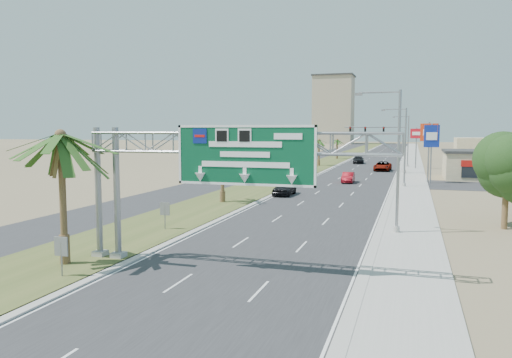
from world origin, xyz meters
The scene contains 30 objects.
ground centered at (0.00, 0.00, 0.00)m, with size 600.00×600.00×0.00m, color #8C7A59.
road centered at (0.00, 110.00, 0.01)m, with size 12.00×300.00×0.02m, color #28282B.
sidewalk_right centered at (8.50, 110.00, 0.05)m, with size 4.00×300.00×0.10m, color #9E9B93.
median_grass centered at (-10.00, 110.00, 0.06)m, with size 7.00×300.00×0.12m, color #404D22.
opposing_road centered at (-17.00, 110.00, 0.01)m, with size 8.00×300.00×0.02m, color #28282B.
sign_gantry centered at (-1.06, 9.93, 6.06)m, with size 16.75×1.24×7.50m.
palm_near centered at (-9.20, 8.00, 6.93)m, with size 5.70×5.70×8.35m.
palm_row_b centered at (-9.50, 32.00, 4.90)m, with size 3.99×3.99×5.95m.
palm_row_c centered at (-9.50, 48.00, 5.66)m, with size 3.99×3.99×6.75m.
palm_row_d centered at (-9.50, 66.00, 4.42)m, with size 3.99×3.99×5.45m.
palm_row_e centered at (-9.50, 85.00, 5.09)m, with size 3.99×3.99×6.15m.
palm_row_f centered at (-9.50, 110.00, 4.71)m, with size 3.99×3.99×5.75m.
streetlight_near centered at (7.30, 22.00, 4.69)m, with size 3.27×0.44×10.00m.
streetlight_mid centered at (7.30, 52.00, 4.69)m, with size 3.27×0.44×10.00m.
streetlight_far centered at (7.30, 88.00, 4.69)m, with size 3.27×0.44×10.00m.
signal_mast centered at (5.17, 71.97, 4.85)m, with size 10.28×0.71×8.00m.
store_building centered at (22.00, 66.00, 2.00)m, with size 18.00×10.00×4.00m, color tan.
oak_near centered at (15.00, 26.00, 4.53)m, with size 4.50×4.50×6.80m.
median_signback_a centered at (-7.80, 6.00, 1.45)m, with size 0.75×0.08×2.08m.
median_signback_b centered at (-8.50, 18.00, 1.45)m, with size 0.75×0.08×2.08m.
tower_distant centered at (-32.00, 250.00, 17.50)m, with size 20.00×16.00×35.00m, color tan.
building_distant_left centered at (-45.00, 160.00, 3.00)m, with size 24.00×14.00×6.00m, color tan.
building_distant_right centered at (30.00, 140.00, 2.50)m, with size 20.00×12.00×5.00m, color tan.
car_left_lane centered at (-5.08, 39.62, 0.83)m, with size 1.96×4.87×1.66m, color black.
car_mid_lane centered at (0.04, 54.98, 0.72)m, with size 1.52×4.36×1.44m, color maroon.
car_right_lane centered at (3.41, 76.85, 0.83)m, with size 2.74×5.94×1.65m, color gray.
car_far centered at (-2.76, 95.23, 0.82)m, with size 2.31×5.67×1.65m, color black.
pole_sign_red_near centered at (10.49, 58.05, 6.48)m, with size 2.34×1.18×8.32m.
pole_sign_blue centered at (10.81, 57.55, 6.06)m, with size 2.02×0.52×8.11m.
pole_sign_red_far centered at (9.00, 83.60, 6.03)m, with size 2.22×0.55×7.68m.
Camera 1 is at (8.44, -13.89, 7.26)m, focal length 35.00 mm.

